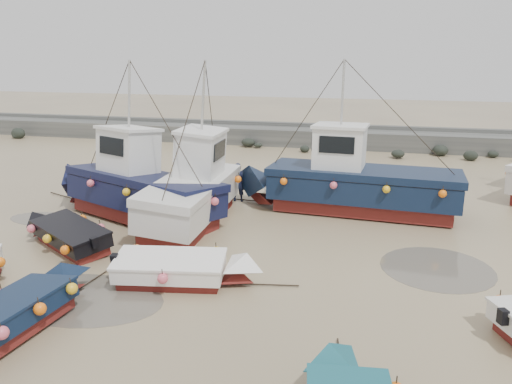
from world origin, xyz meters
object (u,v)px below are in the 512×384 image
at_px(dinghy_5, 183,266).
at_px(dinghy_4, 67,230).
at_px(dinghy_1, 17,309).
at_px(person, 238,201).
at_px(cabin_boat_2, 348,181).
at_px(cabin_boat_0, 131,185).
at_px(cabin_boat_1, 194,188).

bearing_deg(dinghy_5, dinghy_4, -120.02).
bearing_deg(dinghy_1, person, 85.57).
bearing_deg(cabin_boat_2, dinghy_1, 151.79).
height_order(cabin_boat_0, cabin_boat_2, same).
bearing_deg(cabin_boat_0, dinghy_1, -148.63).
xyz_separation_m(cabin_boat_1, cabin_boat_2, (5.82, 2.73, -0.05)).
xyz_separation_m(cabin_boat_0, person, (3.56, 3.21, -1.34)).
distance_m(dinghy_1, dinghy_5, 4.42).
height_order(dinghy_4, dinghy_5, same).
bearing_deg(cabin_boat_2, cabin_boat_1, 118.79).
relative_size(dinghy_1, cabin_boat_2, 0.53).
relative_size(dinghy_1, dinghy_5, 1.08).
distance_m(dinghy_1, cabin_boat_2, 13.50).
distance_m(cabin_boat_0, person, 4.97).
distance_m(dinghy_5, cabin_boat_2, 9.19).
bearing_deg(person, dinghy_4, 50.09).
xyz_separation_m(dinghy_5, person, (-0.72, 8.39, -0.56)).
bearing_deg(cabin_boat_2, cabin_boat_0, 113.10).
relative_size(dinghy_4, cabin_boat_1, 0.55).
distance_m(dinghy_5, person, 8.44).
relative_size(dinghy_1, person, 3.29).
distance_m(cabin_boat_1, person, 3.40).
height_order(dinghy_4, cabin_boat_0, cabin_boat_0).
distance_m(dinghy_5, cabin_boat_0, 6.77).
relative_size(dinghy_1, cabin_boat_1, 0.62).
bearing_deg(cabin_boat_2, person, 90.92).
bearing_deg(cabin_boat_0, dinghy_4, -170.32).
xyz_separation_m(dinghy_1, cabin_boat_1, (1.29, 8.71, 0.81)).
bearing_deg(person, cabin_boat_0, 35.57).
distance_m(dinghy_4, person, 7.86).
bearing_deg(dinghy_5, dinghy_1, -51.88).
xyz_separation_m(dinghy_1, person, (2.24, 11.68, -0.55)).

